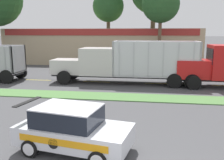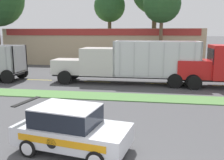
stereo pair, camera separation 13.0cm
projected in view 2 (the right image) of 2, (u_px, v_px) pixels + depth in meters
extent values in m
cube|color=#517F42|center=(134.00, 97.00, 16.43)|extent=(120.00, 1.98, 0.06)
cube|color=yellow|center=(39.00, 80.00, 22.66)|extent=(2.40, 0.14, 0.01)
cube|color=yellow|center=(97.00, 82.00, 21.83)|extent=(2.40, 0.14, 0.01)
cube|color=yellow|center=(160.00, 84.00, 21.00)|extent=(2.40, 0.14, 0.01)
cube|color=red|center=(193.00, 69.00, 19.70)|extent=(2.54, 2.06, 1.42)
cube|color=#B7B7BC|center=(176.00, 68.00, 19.90)|extent=(0.06, 1.76, 1.21)
cube|color=black|center=(210.00, 56.00, 19.31)|extent=(0.04, 2.14, 1.17)
cylinder|color=black|center=(195.00, 83.00, 18.66)|extent=(1.06, 0.30, 1.06)
cylinder|color=black|center=(190.00, 77.00, 21.07)|extent=(1.06, 0.30, 1.06)
cube|color=black|center=(123.00, 76.00, 21.04)|extent=(12.11, 1.39, 0.18)
cube|color=silver|center=(69.00, 66.00, 21.65)|extent=(2.56, 2.08, 1.22)
cube|color=#B7B7BC|center=(55.00, 66.00, 21.85)|extent=(0.06, 1.77, 1.03)
cube|color=silver|center=(99.00, 61.00, 21.14)|extent=(2.76, 2.53, 2.21)
cube|color=black|center=(83.00, 56.00, 21.29)|extent=(0.04, 2.15, 1.00)
cylinder|color=silver|center=(115.00, 52.00, 19.96)|extent=(0.14, 0.14, 1.70)
cube|color=silver|center=(155.00, 75.00, 20.61)|extent=(6.78, 2.53, 0.12)
cube|color=silver|center=(116.00, 57.00, 20.86)|extent=(0.16, 2.53, 2.75)
cube|color=silver|center=(198.00, 59.00, 19.84)|extent=(0.16, 2.53, 2.75)
cube|color=silver|center=(156.00, 60.00, 19.20)|extent=(6.78, 0.16, 2.75)
cube|color=silver|center=(156.00, 57.00, 21.50)|extent=(6.78, 0.16, 2.75)
cube|color=#BCBCC1|center=(120.00, 59.00, 19.54)|extent=(0.10, 0.04, 2.61)
cube|color=#BCBCC1|center=(134.00, 59.00, 19.36)|extent=(0.10, 0.04, 2.61)
cube|color=#BCBCC1|center=(149.00, 60.00, 19.19)|extent=(0.10, 0.04, 2.61)
cube|color=#BCBCC1|center=(164.00, 60.00, 19.01)|extent=(0.10, 0.04, 2.61)
cube|color=#BCBCC1|center=(179.00, 60.00, 18.84)|extent=(0.10, 0.04, 2.61)
cube|color=#BCBCC1|center=(194.00, 60.00, 18.67)|extent=(0.10, 0.04, 2.61)
cylinder|color=black|center=(64.00, 78.00, 20.58)|extent=(1.14, 0.30, 1.14)
cylinder|color=black|center=(74.00, 73.00, 23.00)|extent=(1.14, 0.30, 1.14)
cylinder|color=black|center=(193.00, 81.00, 19.02)|extent=(1.14, 0.30, 1.14)
cylinder|color=black|center=(188.00, 76.00, 21.43)|extent=(1.14, 0.30, 1.14)
cylinder|color=black|center=(175.00, 81.00, 19.22)|extent=(1.14, 0.30, 1.14)
cylinder|color=black|center=(172.00, 75.00, 21.64)|extent=(1.14, 0.30, 1.14)
cube|color=#ADADB2|center=(19.00, 59.00, 21.85)|extent=(0.16, 2.42, 2.31)
cube|color=#99999E|center=(6.00, 60.00, 20.73)|extent=(0.10, 0.04, 2.20)
cylinder|color=black|center=(7.00, 77.00, 21.03)|extent=(1.16, 0.30, 1.16)
cylinder|color=black|center=(22.00, 72.00, 23.34)|extent=(1.16, 0.30, 1.16)
cylinder|color=black|center=(9.00, 72.00, 23.55)|extent=(1.16, 0.30, 1.16)
cube|color=silver|center=(73.00, 134.00, 8.99)|extent=(4.33, 2.56, 0.67)
cube|color=black|center=(66.00, 116.00, 8.94)|extent=(2.49, 2.01, 0.63)
cube|color=silver|center=(66.00, 107.00, 8.88)|extent=(2.49, 2.01, 0.04)
cube|color=black|center=(27.00, 101.00, 9.41)|extent=(0.46, 1.51, 0.03)
cube|color=orange|center=(59.00, 143.00, 8.09)|extent=(3.20, 0.58, 0.24)
cylinder|color=black|center=(51.00, 143.00, 8.20)|extent=(0.37, 0.07, 0.37)
cylinder|color=black|center=(96.00, 160.00, 7.81)|extent=(0.65, 0.31, 0.62)
cylinder|color=black|center=(114.00, 138.00, 9.48)|extent=(0.65, 0.31, 0.62)
cylinder|color=silver|center=(115.00, 136.00, 9.57)|extent=(0.43, 0.09, 0.44)
cylinder|color=black|center=(29.00, 148.00, 8.62)|extent=(0.65, 0.31, 0.62)
cylinder|color=silver|center=(27.00, 149.00, 8.52)|extent=(0.43, 0.09, 0.44)
cylinder|color=black|center=(56.00, 129.00, 10.28)|extent=(0.65, 0.31, 0.62)
cylinder|color=silver|center=(58.00, 128.00, 10.38)|extent=(0.43, 0.09, 0.44)
cube|color=tan|center=(107.00, 45.00, 37.36)|extent=(26.09, 12.00, 4.73)
cube|color=maroon|center=(98.00, 32.00, 31.13)|extent=(24.79, 0.10, 0.80)
cylinder|color=brown|center=(161.00, 42.00, 28.84)|extent=(0.39, 0.39, 6.25)
sphere|color=#234C23|center=(162.00, 4.00, 28.03)|extent=(4.25, 4.25, 4.25)
cylinder|color=brown|center=(110.00, 40.00, 34.19)|extent=(0.48, 0.48, 6.55)
sphere|color=#234C23|center=(110.00, 6.00, 33.36)|extent=(4.17, 4.17, 4.17)
cylinder|color=brown|center=(154.00, 35.00, 32.79)|extent=(0.58, 0.58, 7.89)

